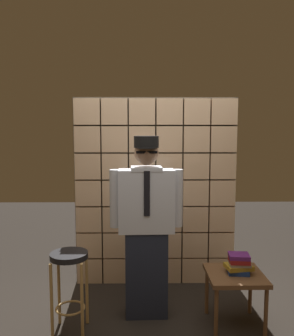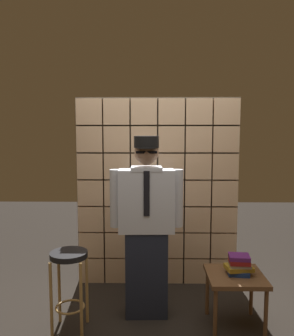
{
  "view_description": "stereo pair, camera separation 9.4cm",
  "coord_description": "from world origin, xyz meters",
  "views": [
    {
      "loc": [
        -0.16,
        -2.78,
        1.83
      ],
      "look_at": [
        -0.11,
        0.45,
        1.49
      ],
      "focal_mm": 36.71,
      "sensor_mm": 36.0,
      "label": 1
    },
    {
      "loc": [
        -0.06,
        -2.78,
        1.83
      ],
      "look_at": [
        -0.11,
        0.45,
        1.49
      ],
      "focal_mm": 36.71,
      "sensor_mm": 36.0,
      "label": 2
    }
  ],
  "objects": [
    {
      "name": "standing_person",
      "position": [
        -0.12,
        0.49,
        0.93
      ],
      "size": [
        0.71,
        0.3,
        1.79
      ],
      "rotation": [
        0.0,
        0.0,
        0.03
      ],
      "color": "#1E2333",
      "rests_on": "ground"
    },
    {
      "name": "book_stack",
      "position": [
        0.74,
        0.3,
        0.6
      ],
      "size": [
        0.26,
        0.21,
        0.19
      ],
      "color": "navy",
      "rests_on": "side_table"
    },
    {
      "name": "glass_block_wall",
      "position": [
        0.0,
        1.25,
        1.1
      ],
      "size": [
        1.93,
        0.1,
        2.25
      ],
      "color": "#E0B78C",
      "rests_on": "ground"
    },
    {
      "name": "bar_stool",
      "position": [
        -0.82,
        0.22,
        0.56
      ],
      "size": [
        0.34,
        0.34,
        0.74
      ],
      "color": "black",
      "rests_on": "ground"
    },
    {
      "name": "side_table",
      "position": [
        0.71,
        0.29,
        0.44
      ],
      "size": [
        0.52,
        0.52,
        0.51
      ],
      "color": "brown",
      "rests_on": "ground"
    }
  ]
}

